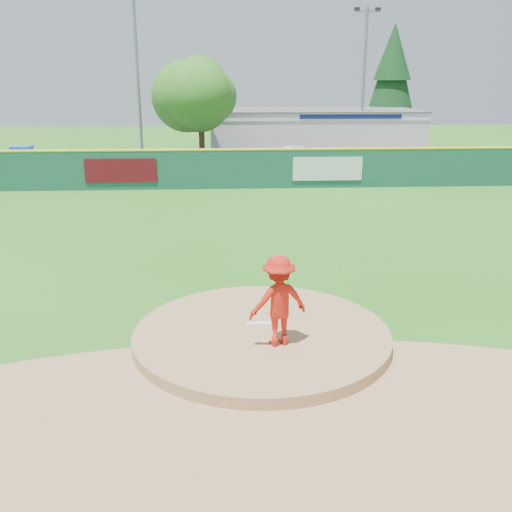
{
  "coord_description": "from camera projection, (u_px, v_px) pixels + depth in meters",
  "views": [
    {
      "loc": [
        -0.79,
        -11.17,
        5.39
      ],
      "look_at": [
        0.0,
        2.0,
        1.3
      ],
      "focal_mm": 40.0,
      "sensor_mm": 36.0,
      "label": 1
    }
  ],
  "objects": [
    {
      "name": "ground",
      "position": [
        262.0,
        341.0,
        12.29
      ],
      "size": [
        120.0,
        120.0,
        0.0
      ],
      "primitive_type": "plane",
      "color": "#286B19",
      "rests_on": "ground"
    },
    {
      "name": "pitchers_mound",
      "position": [
        262.0,
        341.0,
        12.29
      ],
      "size": [
        5.5,
        5.5,
        0.5
      ],
      "primitive_type": "cylinder",
      "color": "#9E774C",
      "rests_on": "ground"
    },
    {
      "name": "pitching_rubber",
      "position": [
        261.0,
        324.0,
        12.5
      ],
      "size": [
        0.6,
        0.15,
        0.04
      ],
      "primitive_type": "cube",
      "color": "white",
      "rests_on": "pitchers_mound"
    },
    {
      "name": "infield_dirt_arc",
      "position": [
        274.0,
        420.0,
        9.43
      ],
      "size": [
        15.4,
        15.4,
        0.01
      ],
      "primitive_type": "cylinder",
      "color": "#9E774C",
      "rests_on": "ground"
    },
    {
      "name": "parking_lot",
      "position": [
        234.0,
        164.0,
        38.03
      ],
      "size": [
        44.0,
        16.0,
        0.02
      ],
      "primitive_type": "cube",
      "color": "#38383A",
      "rests_on": "ground"
    },
    {
      "name": "pitcher",
      "position": [
        278.0,
        301.0,
        11.33
      ],
      "size": [
        1.35,
        1.0,
        1.86
      ],
      "primitive_type": "imported",
      "rotation": [
        0.0,
        0.0,
        3.43
      ],
      "color": "red",
      "rests_on": "pitchers_mound"
    },
    {
      "name": "van",
      "position": [
        301.0,
        156.0,
        36.43
      ],
      "size": [
        5.3,
        3.13,
        1.38
      ],
      "primitive_type": "imported",
      "rotation": [
        0.0,
        0.0,
        1.4
      ],
      "color": "silver",
      "rests_on": "parking_lot"
    },
    {
      "name": "pool_building_grp",
      "position": [
        312.0,
        132.0,
        42.65
      ],
      "size": [
        15.2,
        8.2,
        3.31
      ],
      "color": "silver",
      "rests_on": "ground"
    },
    {
      "name": "fence_banners",
      "position": [
        225.0,
        170.0,
        29.05
      ],
      "size": [
        14.15,
        0.04,
        1.2
      ],
      "color": "#560C15",
      "rests_on": "ground"
    },
    {
      "name": "playground_slide",
      "position": [
        23.0,
        160.0,
        33.41
      ],
      "size": [
        1.09,
        3.08,
        1.7
      ],
      "color": "blue",
      "rests_on": "ground"
    },
    {
      "name": "outfield_fence",
      "position": [
        237.0,
        168.0,
        29.13
      ],
      "size": [
        40.0,
        0.14,
        2.07
      ],
      "color": "#164A3B",
      "rests_on": "ground"
    },
    {
      "name": "deciduous_tree",
      "position": [
        201.0,
        94.0,
        34.66
      ],
      "size": [
        5.6,
        5.6,
        7.36
      ],
      "color": "#382314",
      "rests_on": "ground"
    },
    {
      "name": "conifer_tree",
      "position": [
        392.0,
        78.0,
        45.72
      ],
      "size": [
        4.4,
        4.4,
        9.5
      ],
      "color": "#382314",
      "rests_on": "ground"
    },
    {
      "name": "light_pole_left",
      "position": [
        137.0,
        69.0,
        35.9
      ],
      "size": [
        1.75,
        0.25,
        11.0
      ],
      "color": "gray",
      "rests_on": "ground"
    },
    {
      "name": "light_pole_right",
      "position": [
        364.0,
        77.0,
        38.82
      ],
      "size": [
        1.75,
        0.25,
        10.0
      ],
      "color": "gray",
      "rests_on": "ground"
    }
  ]
}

